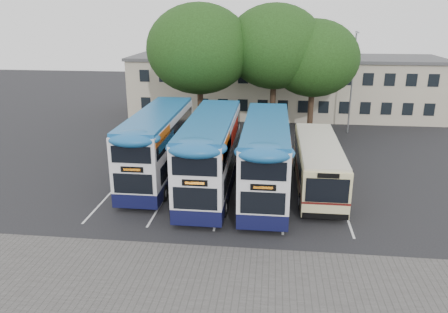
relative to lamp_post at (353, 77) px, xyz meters
The scene contains 12 objects.
ground 21.46m from the lamp_post, 106.72° to the right, with size 120.00×120.00×0.00m, color black.
paving_strip 26.71m from the lamp_post, 107.76° to the right, with size 40.00×6.00×0.01m, color #595654.
bay_lines 18.57m from the lamp_post, 123.08° to the right, with size 14.12×11.00×0.01m.
depot_building 9.43m from the lamp_post, 130.53° to the left, with size 32.40×8.40×6.20m.
lamp_post is the anchor object (origin of this frame).
tree_left 13.87m from the lamp_post, 167.31° to the right, with size 8.88×8.88×11.44m.
tree_mid 7.71m from the lamp_post, 166.05° to the right, with size 8.43×8.43×11.41m.
tree_right 4.35m from the lamp_post, 156.49° to the right, with size 7.71×7.71×10.15m.
bus_dd_left 19.88m from the lamp_post, 136.68° to the right, with size 2.64×10.87×4.53m.
bus_dd_mid 18.61m from the lamp_post, 125.21° to the right, with size 2.71×11.16×4.65m.
bus_dd_right 17.10m from the lamp_post, 115.57° to the right, with size 2.65×10.94×4.56m.
bus_single 14.87m from the lamp_post, 106.21° to the right, with size 2.56×10.07×3.00m.
Camera 1 is at (-0.97, -20.21, 10.62)m, focal length 35.00 mm.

